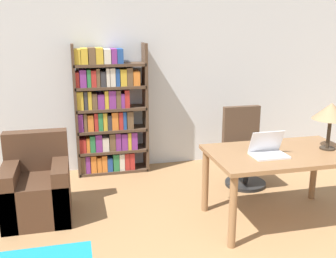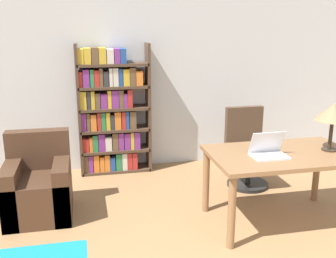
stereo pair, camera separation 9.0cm
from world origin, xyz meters
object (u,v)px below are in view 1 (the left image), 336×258
at_px(table_lamp, 331,112).
at_px(bookshelf, 108,113).
at_px(office_chair, 244,150).
at_px(laptop, 268,150).
at_px(desk, 281,162).
at_px(armchair, 37,189).

distance_m(table_lamp, bookshelf, 2.71).
relative_size(table_lamp, office_chair, 0.49).
xyz_separation_m(laptop, office_chair, (0.25, 1.04, -0.35)).
bearing_deg(laptop, table_lamp, 3.46).
relative_size(desk, office_chair, 1.48).
bearing_deg(armchair, desk, -15.54).
bearing_deg(laptop, desk, 19.10).
relative_size(desk, table_lamp, 3.00).
xyz_separation_m(laptop, bookshelf, (-1.35, 1.82, 0.03)).
distance_m(laptop, office_chair, 1.12).
height_order(laptop, office_chair, laptop).
bearing_deg(laptop, bookshelf, 126.46).
bearing_deg(laptop, armchair, 161.79).
height_order(desk, office_chair, office_chair).
relative_size(table_lamp, bookshelf, 0.28).
bearing_deg(table_lamp, armchair, 166.65).
xyz_separation_m(table_lamp, armchair, (-2.86, 0.68, -0.81)).
bearing_deg(armchair, laptop, -18.21).
bearing_deg(laptop, office_chair, 76.67).
height_order(desk, laptop, laptop).
height_order(desk, table_lamp, table_lamp).
xyz_separation_m(laptop, armchair, (-2.18, 0.72, -0.48)).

